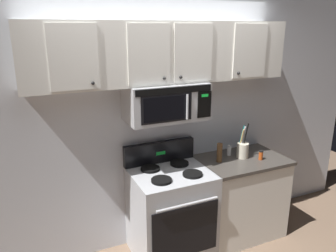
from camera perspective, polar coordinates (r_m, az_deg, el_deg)
back_wall at (r=3.37m, az=-2.11°, el=1.34°), size 5.20×0.10×2.70m
stove_range at (r=3.42m, az=0.47°, el=-14.61°), size 0.76×0.69×1.12m
over_range_microwave at (r=3.10m, az=-0.39°, el=4.24°), size 0.76×0.43×0.35m
upper_cabinets at (r=3.06m, az=-0.65°, el=12.61°), size 2.50×0.36×0.55m
counter_segment at (r=3.81m, az=12.21°, el=-11.73°), size 0.93×0.65×0.90m
utensil_crock_cream at (r=3.61m, az=12.80°, el=-3.88°), size 0.12×0.12×0.39m
salt_shaker at (r=3.66m, az=10.55°, el=-4.16°), size 0.05×0.05×0.11m
pepper_mill at (r=3.45m, az=8.91°, el=-4.59°), size 0.06×0.06×0.20m
spice_jar at (r=3.62m, az=15.78°, el=-4.87°), size 0.04×0.04×0.10m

